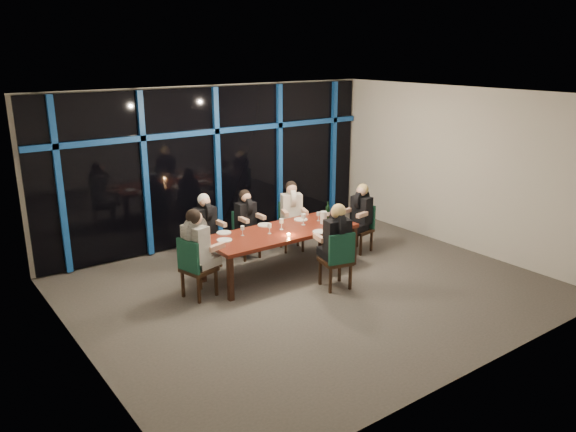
{
  "coord_description": "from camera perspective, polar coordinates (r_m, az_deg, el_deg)",
  "views": [
    {
      "loc": [
        -5.11,
        -6.41,
        3.65
      ],
      "look_at": [
        0.0,
        0.6,
        1.05
      ],
      "focal_mm": 35.0,
      "sensor_mm": 36.0,
      "label": 1
    }
  ],
  "objects": [
    {
      "name": "diner_near_mid",
      "position": [
        8.71,
        4.93,
        -1.75
      ],
      "size": [
        0.53,
        0.63,
        0.92
      ],
      "rotation": [
        0.0,
        0.0,
        2.92
      ],
      "color": "black",
      "rests_on": "ground"
    },
    {
      "name": "diner_end_right",
      "position": [
        10.36,
        7.37,
        0.82
      ],
      "size": [
        0.58,
        0.47,
        0.85
      ],
      "rotation": [
        0.0,
        0.0,
        4.88
      ],
      "color": "black",
      "rests_on": "ground"
    },
    {
      "name": "tea_light",
      "position": [
        9.06,
        0.06,
        -1.87
      ],
      "size": [
        0.05,
        0.05,
        0.03
      ],
      "primitive_type": "cylinder",
      "color": "#FFA74C",
      "rests_on": "dining_table"
    },
    {
      "name": "window_wall",
      "position": [
        10.85,
        -7.26,
        5.41
      ],
      "size": [
        6.86,
        0.43,
        2.94
      ],
      "color": "black",
      "rests_on": "ground"
    },
    {
      "name": "diner_end_left",
      "position": [
        8.46,
        -9.21,
        -2.41
      ],
      "size": [
        0.65,
        0.55,
        0.93
      ],
      "rotation": [
        0.0,
        0.0,
        1.84
      ],
      "color": "black",
      "rests_on": "ground"
    },
    {
      "name": "diner_far_right",
      "position": [
        10.36,
        0.4,
        1.05
      ],
      "size": [
        0.55,
        0.61,
        0.87
      ],
      "rotation": [
        0.0,
        0.0,
        -0.36
      ],
      "color": "silver",
      "rests_on": "ground"
    },
    {
      "name": "wine_glass_e",
      "position": [
        9.8,
        3.1,
        0.16
      ],
      "size": [
        0.06,
        0.06,
        0.16
      ],
      "color": "silver",
      "rests_on": "dining_table"
    },
    {
      "name": "diner_far_mid",
      "position": [
        10.01,
        -4.23,
        0.21
      ],
      "size": [
        0.43,
        0.53,
        0.83
      ],
      "rotation": [
        0.0,
        0.0,
        0.02
      ],
      "color": "black",
      "rests_on": "ground"
    },
    {
      "name": "plate_near_mid",
      "position": [
        9.23,
        3.25,
        -1.6
      ],
      "size": [
        0.24,
        0.24,
        0.01
      ],
      "primitive_type": "cylinder",
      "color": "white",
      "rests_on": "dining_table"
    },
    {
      "name": "wine_bottle",
      "position": [
        9.82,
        4.05,
        0.29
      ],
      "size": [
        0.08,
        0.08,
        0.35
      ],
      "rotation": [
        0.0,
        0.0,
        -0.38
      ],
      "color": "black",
      "rests_on": "dining_table"
    },
    {
      "name": "wine_glass_a",
      "position": [
        9.11,
        -1.9,
        -1.06
      ],
      "size": [
        0.07,
        0.07,
        0.17
      ],
      "color": "white",
      "rests_on": "dining_table"
    },
    {
      "name": "wine_glass_c",
      "position": [
        9.55,
        1.58,
        -0.09
      ],
      "size": [
        0.08,
        0.08,
        0.2
      ],
      "color": "silver",
      "rests_on": "dining_table"
    },
    {
      "name": "chair_end_right",
      "position": [
        10.52,
        7.54,
        -0.94
      ],
      "size": [
        0.47,
        0.47,
        0.88
      ],
      "rotation": [
        0.0,
        0.0,
        4.88
      ],
      "color": "black",
      "rests_on": "ground"
    },
    {
      "name": "wine_glass_d",
      "position": [
        9.04,
        -4.65,
        -1.28
      ],
      "size": [
        0.06,
        0.06,
        0.16
      ],
      "color": "white",
      "rests_on": "dining_table"
    },
    {
      "name": "chair_end_left",
      "position": [
        8.54,
        -9.49,
        -4.96
      ],
      "size": [
        0.54,
        0.54,
        0.96
      ],
      "rotation": [
        0.0,
        0.0,
        1.84
      ],
      "color": "black",
      "rests_on": "ground"
    },
    {
      "name": "diner_far_left",
      "position": [
        9.66,
        -8.34,
        -0.37
      ],
      "size": [
        0.45,
        0.56,
        0.86
      ],
      "rotation": [
        0.0,
        0.0,
        0.05
      ],
      "color": "black",
      "rests_on": "ground"
    },
    {
      "name": "plate_end_right",
      "position": [
        9.96,
        5.39,
        -0.27
      ],
      "size": [
        0.24,
        0.24,
        0.01
      ],
      "primitive_type": "cylinder",
      "color": "white",
      "rests_on": "dining_table"
    },
    {
      "name": "plate_far_right",
      "position": [
        9.87,
        1.3,
        -0.36
      ],
      "size": [
        0.24,
        0.24,
        0.01
      ],
      "primitive_type": "cylinder",
      "color": "white",
      "rests_on": "dining_table"
    },
    {
      "name": "chair_far_left",
      "position": [
        9.83,
        -8.48,
        -2.24
      ],
      "size": [
        0.43,
        0.43,
        0.88
      ],
      "rotation": [
        0.0,
        0.0,
        0.05
      ],
      "color": "black",
      "rests_on": "ground"
    },
    {
      "name": "chair_far_right",
      "position": [
        10.53,
        0.28,
        -0.71
      ],
      "size": [
        0.53,
        0.53,
        0.9
      ],
      "rotation": [
        0.0,
        0.0,
        -0.36
      ],
      "color": "black",
      "rests_on": "ground"
    },
    {
      "name": "water_pitcher",
      "position": [
        9.67,
        3.63,
        -0.15
      ],
      "size": [
        0.13,
        0.12,
        0.21
      ],
      "rotation": [
        0.0,
        0.0,
        0.32
      ],
      "color": "white",
      "rests_on": "dining_table"
    },
    {
      "name": "plate_end_left",
      "position": [
        8.87,
        -6.47,
        -2.45
      ],
      "size": [
        0.24,
        0.24,
        0.01
      ],
      "primitive_type": "cylinder",
      "color": "white",
      "rests_on": "dining_table"
    },
    {
      "name": "chair_near_mid",
      "position": [
        8.77,
        5.11,
        -4.23
      ],
      "size": [
        0.52,
        0.52,
        0.95
      ],
      "rotation": [
        0.0,
        0.0,
        2.92
      ],
      "color": "black",
      "rests_on": "ground"
    },
    {
      "name": "dining_table",
      "position": [
        9.32,
        -0.72,
        -1.88
      ],
      "size": [
        2.6,
        1.0,
        0.75
      ],
      "color": "maroon",
      "rests_on": "ground"
    },
    {
      "name": "room",
      "position": [
        8.35,
        2.44,
        5.46
      ],
      "size": [
        7.04,
        7.0,
        3.02
      ],
      "color": "#56504B",
      "rests_on": "ground"
    },
    {
      "name": "plate_far_left",
      "position": [
        9.23,
        -6.53,
        -1.69
      ],
      "size": [
        0.24,
        0.24,
        0.01
      ],
      "primitive_type": "cylinder",
      "color": "white",
      "rests_on": "dining_table"
    },
    {
      "name": "plate_far_mid",
      "position": [
        9.58,
        -2.39,
        -0.91
      ],
      "size": [
        0.24,
        0.24,
        0.01
      ],
      "primitive_type": "cylinder",
      "color": "white",
      "rests_on": "dining_table"
    },
    {
      "name": "chair_far_mid",
      "position": [
        10.17,
        -4.41,
        -1.54
      ],
      "size": [
        0.4,
        0.4,
        0.85
      ],
      "rotation": [
        0.0,
        0.0,
        0.02
      ],
      "color": "black",
      "rests_on": "ground"
    },
    {
      "name": "wine_glass_b",
      "position": [
        9.31,
        -0.66,
        -0.58
      ],
      "size": [
        0.07,
        0.07,
        0.19
      ],
      "color": "silver",
      "rests_on": "dining_table"
    }
  ]
}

